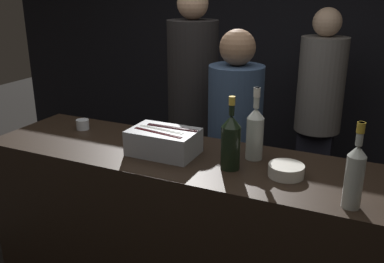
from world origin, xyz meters
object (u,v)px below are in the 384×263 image
Objects in this scene: candle_votive at (83,124)px; person_in_hoodie at (193,106)px; ice_bin_with_bottles at (164,140)px; bowl_white at (286,170)px; white_wine_bottle at (255,131)px; rose_wine_bottle at (355,174)px; person_grey_polo at (234,147)px; champagne_bottle at (231,141)px; person_blond_tee at (319,109)px.

candle_votive is 0.85m from person_in_hoodie.
ice_bin_with_bottles is 0.64m from candle_votive.
white_wine_bottle is at bearing 144.25° from bowl_white.
bowl_white is 0.45× the size of white_wine_bottle.
rose_wine_bottle is 0.21× the size of person_grey_polo.
bowl_white is 0.47× the size of rose_wine_bottle.
person_in_hoodie reaches higher than rose_wine_bottle.
rose_wine_bottle is (0.29, -0.17, 0.11)m from bowl_white.
champagne_bottle is at bearing -9.62° from candle_votive.
person_blond_tee is (0.78, 0.63, -0.08)m from person_in_hoodie.
rose_wine_bottle is 0.20× the size of person_blond_tee.
ice_bin_with_bottles is at bearing -162.89° from white_wine_bottle.
bowl_white is 1.55m from person_blond_tee.
ice_bin_with_bottles reaches higher than bowl_white.
person_in_hoodie is (-0.26, 0.91, -0.09)m from ice_bin_with_bottles.
rose_wine_bottle is (0.91, -0.18, 0.07)m from ice_bin_with_bottles.
champagne_bottle is (0.98, -0.17, 0.11)m from candle_votive.
bowl_white is 0.10× the size of person_grey_polo.
ice_bin_with_bottles is at bearing 169.00° from rose_wine_bottle.
white_wine_bottle reaches higher than candle_votive.
white_wine_bottle is at bearing 28.06° from person_in_hoodie.
champagne_bottle is 0.20× the size of person_blond_tee.
rose_wine_bottle is at bearing -11.54° from candle_votive.
champagne_bottle is at bearing -21.07° from person_grey_polo.
white_wine_bottle is at bearing 68.66° from champagne_bottle.
person_in_hoodie reaches higher than white_wine_bottle.
person_blond_tee is (0.15, 1.57, -0.24)m from champagne_bottle.
rose_wine_bottle is (0.55, -0.15, 0.00)m from champagne_bottle.
ice_bin_with_bottles is at bearing 179.43° from bowl_white.
rose_wine_bottle is at bearing -135.71° from person_blond_tee.
rose_wine_bottle is 1.61m from person_in_hoodie.
person_grey_polo is at bearing 107.56° from champagne_bottle.
rose_wine_bottle is (1.53, -0.31, 0.11)m from candle_votive.
candle_votive reaches higher than bowl_white.
champagne_bottle is at bearing -4.92° from ice_bin_with_bottles.
bowl_white is 1.27m from person_in_hoodie.
person_blond_tee is at bearing 120.97° from person_grey_polo.
ice_bin_with_bottles is 0.45m from white_wine_bottle.
person_blond_tee reaches higher than person_grey_polo.
bowl_white is 2.15× the size of candle_votive.
ice_bin_with_bottles is 0.21× the size of person_grey_polo.
person_grey_polo is (0.79, 0.46, -0.18)m from candle_votive.
ice_bin_with_bottles is 0.93m from rose_wine_bottle.
person_grey_polo is (0.17, 0.59, -0.22)m from ice_bin_with_bottles.
person_blond_tee reaches higher than champagne_bottle.
person_blond_tee is at bearing 86.30° from white_wine_bottle.
bowl_white is 0.09× the size of person_in_hoodie.
person_blond_tee is (-0.39, 1.72, -0.24)m from rose_wine_bottle.
white_wine_bottle is 0.22× the size of person_grey_polo.
rose_wine_bottle reaches higher than candle_votive.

